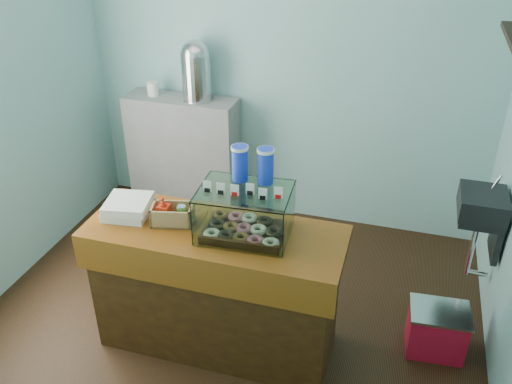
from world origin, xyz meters
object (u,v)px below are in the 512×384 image
(display_case, at_px, (246,207))
(coffee_urn, at_px, (196,69))
(counter, at_px, (217,287))
(red_cooler, at_px, (437,330))

(display_case, relative_size, coffee_urn, 1.09)
(counter, distance_m, display_case, 0.64)
(counter, height_order, display_case, display_case)
(counter, relative_size, display_case, 2.84)
(counter, bearing_deg, display_case, 15.94)
(counter, height_order, red_cooler, counter)
(counter, xyz_separation_m, display_case, (0.19, 0.05, 0.61))
(display_case, xyz_separation_m, red_cooler, (1.22, 0.28, -0.90))
(counter, relative_size, coffee_urn, 3.10)
(coffee_urn, bearing_deg, red_cooler, -30.27)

